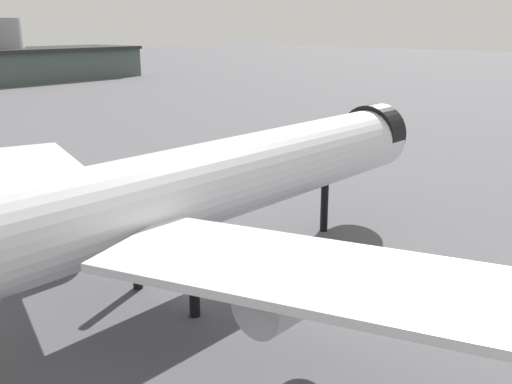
{
  "coord_description": "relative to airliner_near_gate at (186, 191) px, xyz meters",
  "views": [
    {
      "loc": [
        -26.59,
        -31.51,
        19.91
      ],
      "look_at": [
        6.5,
        0.85,
        6.33
      ],
      "focal_mm": 39.79,
      "sensor_mm": 36.0,
      "label": 1
    }
  ],
  "objects": [
    {
      "name": "ground",
      "position": [
        1.32,
        -0.49,
        -8.09
      ],
      "size": [
        900.0,
        900.0,
        0.0
      ],
      "primitive_type": "plane",
      "color": "#56565B"
    },
    {
      "name": "airliner_near_gate",
      "position": [
        0.0,
        0.0,
        0.0
      ],
      "size": [
        63.31,
        57.74,
        18.36
      ],
      "rotation": [
        0.0,
        0.0,
        0.05
      ],
      "color": "silver",
      "rests_on": "ground"
    },
    {
      "name": "baggage_cart_trailing",
      "position": [
        33.14,
        17.85,
        -7.12
      ],
      "size": [
        2.55,
        2.79,
        1.82
      ],
      "rotation": [
        0.0,
        0.0,
        5.09
      ],
      "color": "black",
      "rests_on": "ground"
    }
  ]
}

